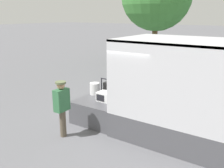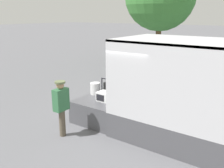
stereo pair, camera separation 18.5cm
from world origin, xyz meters
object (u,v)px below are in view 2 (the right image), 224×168
Objects in this scene: worker_person at (61,103)px; microwave at (105,96)px; portable_generator at (112,88)px; orange_bucket at (95,88)px.

microwave is at bearing 74.18° from worker_person.
worker_person reaches higher than microwave.
orange_bucket is (-0.50, -0.34, -0.02)m from portable_generator.
worker_person reaches higher than orange_bucket.
orange_bucket is at bearing -145.79° from portable_generator.
portable_generator reaches higher than microwave.
portable_generator is (-0.21, 0.71, 0.08)m from microwave.
worker_person is at bearing -95.51° from portable_generator.
orange_bucket reaches higher than microwave.
worker_person is at bearing -105.82° from microwave.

